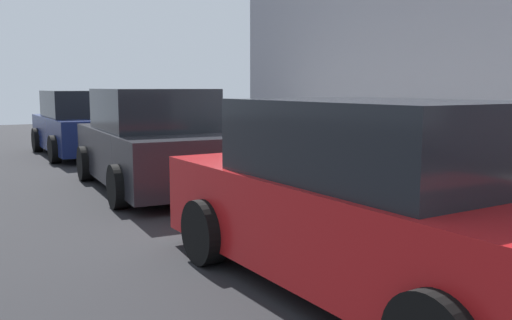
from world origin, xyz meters
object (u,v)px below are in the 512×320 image
(suitcase_black_10, at_px, (266,153))
(bollard_post, at_px, (214,139))
(parked_car_charcoal_1, at_px, (153,143))
(suitcase_maroon_6, at_px, (325,165))
(suitcase_teal_7, at_px, (305,160))
(suitcase_olive_11, at_px, (250,149))
(suitcase_teal_0, at_px, (465,193))
(suitcase_silver_5, at_px, (337,168))
(suitcase_navy_1, at_px, (432,190))
(suitcase_olive_4, at_px, (359,167))
(suitcase_navy_8, at_px, (294,157))
(parked_car_red_0, at_px, (375,204))
(suitcase_red_2, at_px, (409,180))
(parked_car_navy_2, at_px, (81,125))
(suitcase_black_3, at_px, (381,175))
(suitcase_red_9, at_px, (277,156))
(fire_hydrant, at_px, (236,141))

(suitcase_black_10, bearing_deg, bollard_post, 5.13)
(parked_car_charcoal_1, bearing_deg, suitcase_maroon_6, -121.17)
(suitcase_teal_7, height_order, suitcase_olive_11, suitcase_teal_7)
(suitcase_teal_0, bearing_deg, suitcase_maroon_6, -2.72)
(suitcase_olive_11, bearing_deg, suitcase_silver_5, -179.73)
(suitcase_silver_5, bearing_deg, suitcase_black_10, -2.16)
(suitcase_navy_1, xyz_separation_m, suitcase_olive_4, (1.50, -0.03, 0.11))
(suitcase_olive_11, relative_size, bollard_post, 0.84)
(suitcase_maroon_6, height_order, suitcase_navy_8, suitcase_maroon_6)
(parked_car_red_0, bearing_deg, bollard_post, -15.97)
(suitcase_red_2, height_order, parked_car_charcoal_1, parked_car_charcoal_1)
(suitcase_teal_7, height_order, parked_car_navy_2, parked_car_navy_2)
(suitcase_olive_4, bearing_deg, suitcase_navy_1, 178.68)
(suitcase_black_3, height_order, suitcase_red_9, suitcase_black_3)
(suitcase_teal_0, bearing_deg, suitcase_red_9, -1.09)
(suitcase_black_3, height_order, parked_car_red_0, parked_car_red_0)
(suitcase_black_3, height_order, bollard_post, bollard_post)
(suitcase_black_3, height_order, suitcase_teal_7, suitcase_teal_7)
(suitcase_navy_8, height_order, suitcase_red_9, suitcase_navy_8)
(suitcase_silver_5, xyz_separation_m, fire_hydrant, (3.61, -0.06, 0.13))
(suitcase_olive_4, distance_m, suitcase_red_9, 2.43)
(suitcase_teal_0, distance_m, parked_car_charcoal_1, 5.11)
(suitcase_olive_4, bearing_deg, parked_car_charcoal_1, 43.63)
(suitcase_black_3, xyz_separation_m, suitcase_maroon_6, (1.48, -0.10, -0.03))
(suitcase_red_9, xyz_separation_m, parked_car_red_0, (-5.47, 2.43, 0.33))
(parked_car_red_0, bearing_deg, suitcase_maroon_6, -31.63)
(suitcase_olive_4, distance_m, suitcase_olive_11, 3.35)
(suitcase_teal_0, height_order, suitcase_teal_7, suitcase_teal_7)
(suitcase_teal_0, xyz_separation_m, suitcase_navy_1, (0.51, -0.00, -0.04))
(suitcase_black_10, relative_size, fire_hydrant, 0.94)
(suitcase_silver_5, height_order, suitcase_teal_7, suitcase_teal_7)
(suitcase_red_9, distance_m, bollard_post, 2.50)
(fire_hydrant, bearing_deg, suitcase_teal_7, 179.00)
(suitcase_teal_7, height_order, suitcase_navy_8, suitcase_teal_7)
(suitcase_teal_0, height_order, suitcase_navy_8, suitcase_navy_8)
(suitcase_navy_8, xyz_separation_m, fire_hydrant, (2.20, 0.05, 0.11))
(suitcase_maroon_6, xyz_separation_m, suitcase_navy_8, (0.92, 0.01, 0.03))
(parked_car_red_0, relative_size, parked_car_charcoal_1, 1.05)
(suitcase_teal_7, bearing_deg, parked_car_navy_2, 20.11)
(suitcase_olive_4, bearing_deg, fire_hydrant, -0.56)
(suitcase_red_9, bearing_deg, suitcase_silver_5, 178.16)
(suitcase_red_2, relative_size, suitcase_olive_4, 1.07)
(suitcase_silver_5, height_order, suitcase_black_10, suitcase_silver_5)
(suitcase_navy_1, bearing_deg, parked_car_navy_2, 14.01)
(suitcase_teal_7, distance_m, fire_hydrant, 2.69)
(suitcase_maroon_6, relative_size, bollard_post, 1.05)
(suitcase_red_2, xyz_separation_m, suitcase_teal_7, (2.41, 0.07, 0.01))
(suitcase_black_3, height_order, parked_car_navy_2, parked_car_navy_2)
(fire_hydrant, xyz_separation_m, bollard_post, (0.80, 0.15, -0.00))
(suitcase_olive_4, height_order, suitcase_navy_8, suitcase_olive_4)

